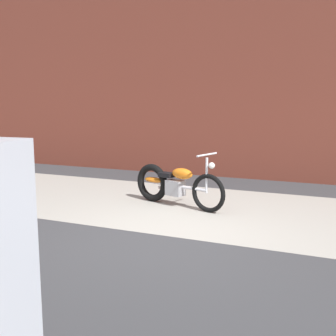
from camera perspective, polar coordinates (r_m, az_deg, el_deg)
ground_plane at (r=6.03m, az=-0.73°, el=-9.28°), size 80.00×80.00×0.00m
sidewalk_slab at (r=7.60m, az=4.67°, el=-5.43°), size 36.00×3.50×0.01m
brick_building_wall at (r=10.73m, az=10.96°, el=13.88°), size 36.00×0.50×5.67m
motorcycle_orange at (r=7.67m, az=0.56°, el=-2.23°), size 1.96×0.80×1.03m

